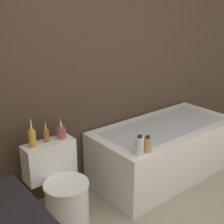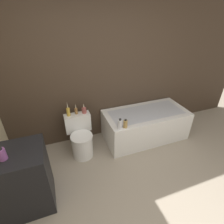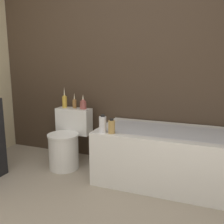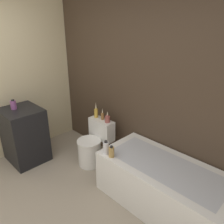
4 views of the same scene
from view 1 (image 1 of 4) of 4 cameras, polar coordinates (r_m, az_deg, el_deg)
name	(u,v)px [view 1 (image 1 of 4)]	position (r m, az deg, el deg)	size (l,w,h in m)	color
wall_back_tiled	(77,58)	(2.93, -6.35, 9.77)	(6.40, 0.06, 2.60)	#423326
bathtub	(164,149)	(3.43, 9.44, -6.78)	(1.57, 0.76, 0.56)	white
toilet	(62,190)	(2.71, -9.22, -13.96)	(0.44, 0.54, 0.69)	white
vase_gold	(32,137)	(2.59, -14.40, -4.37)	(0.06, 0.06, 0.27)	gold
vase_silver	(46,134)	(2.66, -11.95, -4.01)	(0.05, 0.05, 0.19)	olive
vase_bronze	(61,131)	(2.70, -9.28, -3.48)	(0.08, 0.08, 0.18)	#994C47
shampoo_bottle_tall	(139,146)	(2.64, 5.04, -6.23)	(0.07, 0.07, 0.18)	silver
shampoo_bottle_short	(147,145)	(2.71, 6.48, -5.95)	(0.07, 0.07, 0.15)	tan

